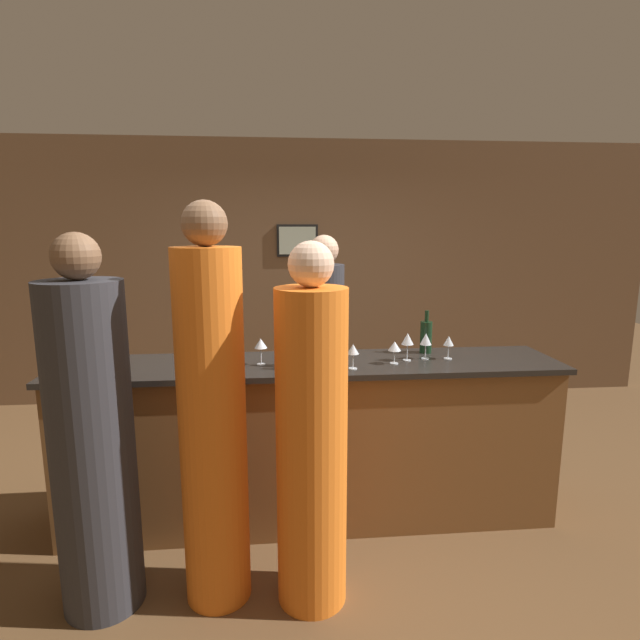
{
  "coord_description": "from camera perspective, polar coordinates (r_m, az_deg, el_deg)",
  "views": [
    {
      "loc": [
        -0.22,
        -3.02,
        1.89
      ],
      "look_at": [
        0.06,
        0.1,
        1.31
      ],
      "focal_mm": 28.0,
      "sensor_mm": 36.0,
      "label": 1
    }
  ],
  "objects": [
    {
      "name": "wine_glass_6",
      "position": [
        3.31,
        -27.3,
        -2.78
      ],
      "size": [
        0.07,
        0.07,
        0.18
      ],
      "color": "silver",
      "rests_on": "bar_counter"
    },
    {
      "name": "wine_glass_5",
      "position": [
        3.1,
        -0.35,
        -2.57
      ],
      "size": [
        0.08,
        0.08,
        0.16
      ],
      "color": "silver",
      "rests_on": "bar_counter"
    },
    {
      "name": "wine_bottle_2",
      "position": [
        3.02,
        -2.06,
        -3.42
      ],
      "size": [
        0.07,
        0.07,
        0.26
      ],
      "color": "black",
      "rests_on": "bar_counter"
    },
    {
      "name": "wine_glass_0",
      "position": [
        3.19,
        9.98,
        -2.21
      ],
      "size": [
        0.08,
        0.08,
        0.18
      ],
      "color": "silver",
      "rests_on": "bar_counter"
    },
    {
      "name": "wine_glass_3",
      "position": [
        2.97,
        3.8,
        -3.44
      ],
      "size": [
        0.07,
        0.07,
        0.15
      ],
      "color": "silver",
      "rests_on": "bar_counter"
    },
    {
      "name": "guest_1",
      "position": [
        2.71,
        -24.57,
        -12.69
      ],
      "size": [
        0.39,
        0.39,
        1.87
      ],
      "color": "#2D2D33",
      "rests_on": "ground_plane"
    },
    {
      "name": "bartender",
      "position": [
        3.98,
        0.44,
        -4.36
      ],
      "size": [
        0.32,
        0.32,
        1.83
      ],
      "rotation": [
        0.0,
        0.0,
        3.14
      ],
      "color": "#2D2D33",
      "rests_on": "ground_plane"
    },
    {
      "name": "wine_glass_7",
      "position": [
        3.25,
        12.0,
        -2.22
      ],
      "size": [
        0.07,
        0.07,
        0.17
      ],
      "color": "silver",
      "rests_on": "bar_counter"
    },
    {
      "name": "wine_glass_4",
      "position": [
        3.11,
        8.52,
        -3.03
      ],
      "size": [
        0.08,
        0.08,
        0.14
      ],
      "color": "silver",
      "rests_on": "bar_counter"
    },
    {
      "name": "bar_counter",
      "position": [
        3.31,
        -0.97,
        -13.65
      ],
      "size": [
        3.13,
        0.61,
        1.06
      ],
      "color": "brown",
      "rests_on": "ground_plane"
    },
    {
      "name": "ground_plane",
      "position": [
        3.56,
        -0.94,
        -21.45
      ],
      "size": [
        14.0,
        14.0,
        0.0
      ],
      "primitive_type": "plane",
      "color": "brown"
    },
    {
      "name": "wine_bottle_0",
      "position": [
        3.42,
        12.02,
        -1.84
      ],
      "size": [
        0.08,
        0.08,
        0.29
      ],
      "color": "black",
      "rests_on": "bar_counter"
    },
    {
      "name": "back_wall",
      "position": [
        5.46,
        -2.88,
        5.4
      ],
      "size": [
        8.0,
        0.08,
        2.8
      ],
      "color": "brown",
      "rests_on": "ground_plane"
    },
    {
      "name": "guest_2",
      "position": [
        2.51,
        -0.96,
        -13.82
      ],
      "size": [
        0.35,
        0.35,
        1.83
      ],
      "color": "orange",
      "rests_on": "ground_plane"
    },
    {
      "name": "guest_0",
      "position": [
        2.55,
        -12.17,
        -11.38
      ],
      "size": [
        0.33,
        0.33,
        2.01
      ],
      "color": "orange",
      "rests_on": "ground_plane"
    },
    {
      "name": "wine_glass_2",
      "position": [
        3.07,
        -6.79,
        -2.76
      ],
      "size": [
        0.08,
        0.08,
        0.16
      ],
      "color": "silver",
      "rests_on": "bar_counter"
    },
    {
      "name": "wine_bottle_1",
      "position": [
        2.94,
        0.39,
        -3.4
      ],
      "size": [
        0.07,
        0.07,
        0.31
      ],
      "color": "black",
      "rests_on": "bar_counter"
    },
    {
      "name": "wine_glass_1",
      "position": [
        3.29,
        14.48,
        -2.42
      ],
      "size": [
        0.07,
        0.07,
        0.15
      ],
      "color": "silver",
      "rests_on": "bar_counter"
    }
  ]
}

